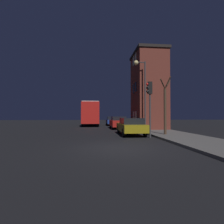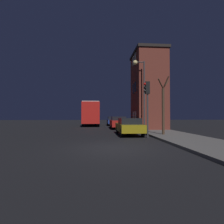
{
  "view_description": "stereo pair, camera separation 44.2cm",
  "coord_description": "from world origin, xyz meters",
  "px_view_note": "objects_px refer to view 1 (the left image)",
  "views": [
    {
      "loc": [
        -1.23,
        -8.67,
        1.59
      ],
      "look_at": [
        0.93,
        13.45,
        2.08
      ],
      "focal_mm": 28.0,
      "sensor_mm": 36.0,
      "label": 1
    },
    {
      "loc": [
        -0.79,
        -8.71,
        1.59
      ],
      "look_at": [
        0.93,
        13.45,
        2.08
      ],
      "focal_mm": 28.0,
      "sensor_mm": 36.0,
      "label": 2
    }
  ],
  "objects_px": {
    "bus": "(91,112)",
    "car_far_lane": "(112,121)",
    "car_near_lane": "(131,126)",
    "car_mid_lane": "(118,122)",
    "streetlamp": "(141,82)",
    "bare_tree": "(165,108)",
    "traffic_light": "(150,97)"
  },
  "relations": [
    {
      "from": "bus",
      "to": "car_far_lane",
      "type": "xyz_separation_m",
      "value": [
        3.45,
        -0.05,
        -1.41
      ]
    },
    {
      "from": "bus",
      "to": "car_near_lane",
      "type": "relative_size",
      "value": 2.03
    },
    {
      "from": "car_near_lane",
      "to": "car_mid_lane",
      "type": "bearing_deg",
      "value": 90.91
    },
    {
      "from": "streetlamp",
      "to": "bare_tree",
      "type": "height_order",
      "value": "streetlamp"
    },
    {
      "from": "traffic_light",
      "to": "car_mid_lane",
      "type": "bearing_deg",
      "value": 97.03
    },
    {
      "from": "traffic_light",
      "to": "car_near_lane",
      "type": "relative_size",
      "value": 0.9
    },
    {
      "from": "bare_tree",
      "to": "car_near_lane",
      "type": "distance_m",
      "value": 3.14
    },
    {
      "from": "bus",
      "to": "car_near_lane",
      "type": "bearing_deg",
      "value": -75.96
    },
    {
      "from": "traffic_light",
      "to": "bare_tree",
      "type": "bearing_deg",
      "value": 27.24
    },
    {
      "from": "traffic_light",
      "to": "car_mid_lane",
      "type": "height_order",
      "value": "traffic_light"
    },
    {
      "from": "bare_tree",
      "to": "car_near_lane",
      "type": "relative_size",
      "value": 0.99
    },
    {
      "from": "bus",
      "to": "streetlamp",
      "type": "bearing_deg",
      "value": -66.25
    },
    {
      "from": "bare_tree",
      "to": "car_far_lane",
      "type": "bearing_deg",
      "value": 99.75
    },
    {
      "from": "car_near_lane",
      "to": "bare_tree",
      "type": "bearing_deg",
      "value": -24.89
    },
    {
      "from": "streetlamp",
      "to": "bus",
      "type": "distance_m",
      "value": 13.34
    },
    {
      "from": "traffic_light",
      "to": "car_near_lane",
      "type": "distance_m",
      "value": 3.09
    },
    {
      "from": "car_near_lane",
      "to": "car_mid_lane",
      "type": "relative_size",
      "value": 0.97
    },
    {
      "from": "car_mid_lane",
      "to": "car_far_lane",
      "type": "relative_size",
      "value": 1.13
    },
    {
      "from": "traffic_light",
      "to": "car_mid_lane",
      "type": "distance_m",
      "value": 9.37
    },
    {
      "from": "car_near_lane",
      "to": "car_far_lane",
      "type": "distance_m",
      "value": 14.46
    },
    {
      "from": "bare_tree",
      "to": "streetlamp",
      "type": "bearing_deg",
      "value": 103.32
    },
    {
      "from": "traffic_light",
      "to": "streetlamp",
      "type": "bearing_deg",
      "value": 82.17
    },
    {
      "from": "car_far_lane",
      "to": "car_near_lane",
      "type": "bearing_deg",
      "value": -89.31
    },
    {
      "from": "bare_tree",
      "to": "car_far_lane",
      "type": "relative_size",
      "value": 1.09
    },
    {
      "from": "bare_tree",
      "to": "car_mid_lane",
      "type": "bearing_deg",
      "value": 107.58
    },
    {
      "from": "streetlamp",
      "to": "bus",
      "type": "relative_size",
      "value": 0.76
    },
    {
      "from": "car_mid_lane",
      "to": "bus",
      "type": "bearing_deg",
      "value": 115.42
    },
    {
      "from": "bare_tree",
      "to": "car_mid_lane",
      "type": "distance_m",
      "value": 8.8
    },
    {
      "from": "traffic_light",
      "to": "car_far_lane",
      "type": "distance_m",
      "value": 16.58
    },
    {
      "from": "traffic_light",
      "to": "bare_tree",
      "type": "height_order",
      "value": "bare_tree"
    },
    {
      "from": "streetlamp",
      "to": "car_far_lane",
      "type": "relative_size",
      "value": 1.69
    },
    {
      "from": "traffic_light",
      "to": "bus",
      "type": "height_order",
      "value": "traffic_light"
    }
  ]
}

